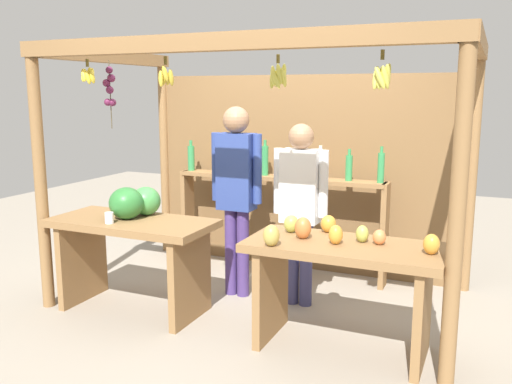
% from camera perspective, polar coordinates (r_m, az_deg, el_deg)
% --- Properties ---
extents(ground_plane, '(12.00, 12.00, 0.00)m').
position_cam_1_polar(ground_plane, '(5.01, 0.88, -10.94)').
color(ground_plane, gray).
rests_on(ground_plane, ground).
extents(market_stall, '(3.39, 1.97, 2.22)m').
position_cam_1_polar(market_stall, '(5.09, 2.80, 4.45)').
color(market_stall, olive).
rests_on(market_stall, ground).
extents(fruit_counter_left, '(1.37, 0.69, 1.05)m').
position_cam_1_polar(fruit_counter_left, '(4.68, -12.72, -4.30)').
color(fruit_counter_left, olive).
rests_on(fruit_counter_left, ground).
extents(fruit_counter_right, '(1.37, 0.67, 0.94)m').
position_cam_1_polar(fruit_counter_right, '(3.92, 8.97, -8.01)').
color(fruit_counter_right, olive).
rests_on(fruit_counter_right, ground).
extents(bottle_shelf_unit, '(2.17, 0.22, 1.36)m').
position_cam_1_polar(bottle_shelf_unit, '(5.46, 2.29, -0.21)').
color(bottle_shelf_unit, olive).
rests_on(bottle_shelf_unit, ground).
extents(vendor_man, '(0.48, 0.23, 1.70)m').
position_cam_1_polar(vendor_man, '(4.81, -2.05, 0.91)').
color(vendor_man, '#473274').
rests_on(vendor_man, ground).
extents(vendor_woman, '(0.48, 0.21, 1.57)m').
position_cam_1_polar(vendor_woman, '(4.62, 4.66, -0.70)').
color(vendor_woman, '#3D3E71').
rests_on(vendor_woman, ground).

